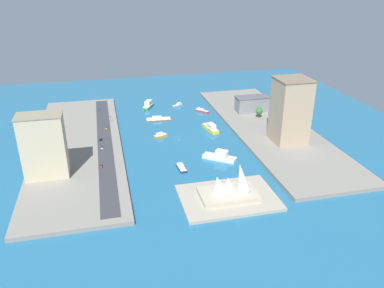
# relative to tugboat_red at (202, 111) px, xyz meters

# --- Properties ---
(ground_plane) EXTENTS (440.00, 440.00, 0.00)m
(ground_plane) POSITION_rel_tugboat_red_xyz_m (37.62, 61.28, -1.37)
(ground_plane) COLOR #23668E
(quay_west) EXTENTS (70.00, 240.00, 2.86)m
(quay_west) POSITION_rel_tugboat_red_xyz_m (-48.24, 61.28, 0.06)
(quay_west) COLOR gray
(quay_west) RESTS_ON ground_plane
(quay_east) EXTENTS (70.00, 240.00, 2.86)m
(quay_east) POSITION_rel_tugboat_red_xyz_m (123.48, 61.28, 0.06)
(quay_east) COLOR gray
(quay_east) RESTS_ON ground_plane
(peninsula_point) EXTENTS (62.00, 43.94, 2.00)m
(peninsula_point) POSITION_rel_tugboat_red_xyz_m (26.72, 166.84, -0.37)
(peninsula_point) COLOR #A89E89
(peninsula_point) RESTS_ON ground_plane
(road_strip) EXTENTS (12.02, 228.00, 0.15)m
(road_strip) POSITION_rel_tugboat_red_xyz_m (101.61, 61.28, 1.56)
(road_strip) COLOR #38383D
(road_strip) RESTS_ON quay_east
(tugboat_red) EXTENTS (13.33, 15.01, 3.59)m
(tugboat_red) POSITION_rel_tugboat_red_xyz_m (0.00, 0.00, 0.00)
(tugboat_red) COLOR red
(tugboat_red) RESTS_ON ground_plane
(ferry_yellow_fast) EXTENTS (10.23, 25.99, 6.67)m
(ferry_yellow_fast) POSITION_rel_tugboat_red_xyz_m (5.14, 50.43, 1.06)
(ferry_yellow_fast) COLOR yellow
(ferry_yellow_fast) RESTS_ON ground_plane
(ferry_white_commuter) EXTENTS (25.76, 22.15, 7.93)m
(ferry_white_commuter) POSITION_rel_tugboat_red_xyz_m (14.88, 110.83, 1.27)
(ferry_white_commuter) COLOR silver
(ferry_white_commuter) RESTS_ON ground_plane
(barge_flat_brown) EXTENTS (25.92, 11.28, 3.21)m
(barge_flat_brown) POSITION_rel_tugboat_red_xyz_m (48.39, 12.96, -0.26)
(barge_flat_brown) COLOR brown
(barge_flat_brown) RESTS_ON ground_plane
(water_taxi_orange) EXTENTS (12.91, 9.11, 4.01)m
(water_taxi_orange) POSITION_rel_tugboat_red_xyz_m (52.84, 55.52, 0.09)
(water_taxi_orange) COLOR orange
(water_taxi_orange) RESTS_ON ground_plane
(yacht_sleek_gray) EXTENTS (12.93, 8.25, 3.74)m
(yacht_sleek_gray) POSITION_rel_tugboat_red_xyz_m (21.12, -23.89, -0.07)
(yacht_sleek_gray) COLOR #999EA3
(yacht_sleek_gray) RESTS_ON ground_plane
(patrol_launch_navy) EXTENTS (5.94, 15.26, 3.20)m
(patrol_launch_navy) POSITION_rel_tugboat_red_xyz_m (47.56, 119.15, -0.18)
(patrol_launch_navy) COLOR #1E284C
(patrol_launch_navy) RESTS_ON ground_plane
(ferry_green_doubledeck) EXTENTS (14.81, 20.28, 7.36)m
(ferry_green_doubledeck) POSITION_rel_tugboat_red_xyz_m (53.01, -27.16, 1.50)
(ferry_green_doubledeck) COLOR #2D8C4C
(ferry_green_doubledeck) RESTS_ON ground_plane
(warehouse_low_gray) EXTENTS (33.93, 15.62, 15.69)m
(warehouse_low_gray) POSITION_rel_tugboat_red_xyz_m (-48.08, 17.90, 9.36)
(warehouse_low_gray) COLOR gray
(warehouse_low_gray) RESTS_ON quay_west
(office_block_beige) EXTENTS (30.22, 17.79, 45.62)m
(office_block_beige) POSITION_rel_tugboat_red_xyz_m (141.97, 112.16, 24.33)
(office_block_beige) COLOR #C6B793
(office_block_beige) RESTS_ON quay_east
(apartment_midrise_tan) EXTENTS (27.02, 27.41, 54.05)m
(apartment_midrise_tan) POSITION_rel_tugboat_red_xyz_m (-49.62, 95.48, 28.55)
(apartment_midrise_tan) COLOR tan
(apartment_midrise_tan) RESTS_ON quay_west
(pickup_red) EXTENTS (1.97, 4.47, 1.52)m
(pickup_red) POSITION_rel_tugboat_red_xyz_m (105.64, 107.85, 2.38)
(pickup_red) COLOR black
(pickup_red) RESTS_ON road_strip
(hatchback_blue) EXTENTS (1.88, 4.27, 1.54)m
(hatchback_blue) POSITION_rel_tugboat_red_xyz_m (104.90, -20.65, 2.39)
(hatchback_blue) COLOR black
(hatchback_blue) RESTS_ON road_strip
(sedan_silver) EXTENTS (2.15, 4.28, 1.64)m
(sedan_silver) POSITION_rel_tugboat_red_xyz_m (104.03, 75.29, 2.43)
(sedan_silver) COLOR black
(sedan_silver) RESTS_ON road_strip
(taxi_yellow_cab) EXTENTS (1.98, 4.32, 1.59)m
(taxi_yellow_cab) POSITION_rel_tugboat_red_xyz_m (99.50, 32.45, 2.42)
(taxi_yellow_cab) COLOR black
(taxi_yellow_cab) RESTS_ON road_strip
(suv_black) EXTENTS (1.99, 4.82, 1.52)m
(suv_black) POSITION_rel_tugboat_red_xyz_m (104.84, 57.34, 2.40)
(suv_black) COLOR black
(suv_black) RESTS_ON road_strip
(traffic_light_waterfront) EXTENTS (0.36, 0.36, 6.50)m
(traffic_light_waterfront) POSITION_rel_tugboat_red_xyz_m (94.26, 16.99, 5.83)
(traffic_light_waterfront) COLOR black
(traffic_light_waterfront) RESTS_ON quay_east
(opera_landmark) EXTENTS (36.91, 23.01, 23.33)m
(opera_landmark) POSITION_rel_tugboat_red_xyz_m (26.02, 166.84, 7.54)
(opera_landmark) COLOR #BCAD93
(opera_landmark) RESTS_ON peninsula_point
(park_tree_cluster) EXTENTS (16.79, 19.70, 10.15)m
(park_tree_cluster) POSITION_rel_tugboat_red_xyz_m (-47.24, 33.39, 7.78)
(park_tree_cluster) COLOR brown
(park_tree_cluster) RESTS_ON quay_west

